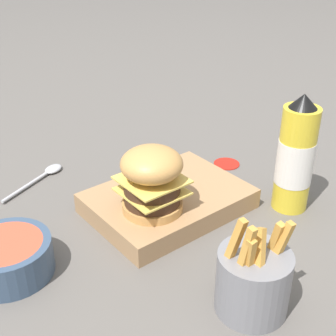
{
  "coord_description": "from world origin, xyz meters",
  "views": [
    {
      "loc": [
        -0.48,
        -0.55,
        0.49
      ],
      "look_at": [
        -0.03,
        0.02,
        0.09
      ],
      "focal_mm": 50.0,
      "sensor_mm": 36.0,
      "label": 1
    }
  ],
  "objects_px": {
    "fries_basket": "(253,280)",
    "spoon": "(45,174)",
    "ketchup_bottle": "(295,158)",
    "side_bowl": "(8,257)",
    "burger": "(152,179)",
    "serving_board": "(168,201)"
  },
  "relations": [
    {
      "from": "burger",
      "to": "fries_basket",
      "type": "distance_m",
      "value": 0.24
    },
    {
      "from": "serving_board",
      "to": "side_bowl",
      "type": "height_order",
      "value": "side_bowl"
    },
    {
      "from": "burger",
      "to": "ketchup_bottle",
      "type": "distance_m",
      "value": 0.26
    },
    {
      "from": "ketchup_bottle",
      "to": "burger",
      "type": "bearing_deg",
      "value": 156.23
    },
    {
      "from": "burger",
      "to": "spoon",
      "type": "distance_m",
      "value": 0.3
    },
    {
      "from": "burger",
      "to": "serving_board",
      "type": "bearing_deg",
      "value": 25.63
    },
    {
      "from": "fries_basket",
      "to": "spoon",
      "type": "distance_m",
      "value": 0.52
    },
    {
      "from": "fries_basket",
      "to": "spoon",
      "type": "relative_size",
      "value": 0.96
    },
    {
      "from": "burger",
      "to": "spoon",
      "type": "bearing_deg",
      "value": 103.56
    },
    {
      "from": "ketchup_bottle",
      "to": "fries_basket",
      "type": "distance_m",
      "value": 0.29
    },
    {
      "from": "serving_board",
      "to": "spoon",
      "type": "height_order",
      "value": "serving_board"
    },
    {
      "from": "side_bowl",
      "to": "ketchup_bottle",
      "type": "bearing_deg",
      "value": -17.14
    },
    {
      "from": "burger",
      "to": "side_bowl",
      "type": "relative_size",
      "value": 0.86
    },
    {
      "from": "side_bowl",
      "to": "spoon",
      "type": "xyz_separation_m",
      "value": [
        0.17,
        0.24,
        -0.02
      ]
    },
    {
      "from": "serving_board",
      "to": "side_bowl",
      "type": "xyz_separation_m",
      "value": [
        -0.3,
        0.02,
        0.01
      ]
    },
    {
      "from": "burger",
      "to": "ketchup_bottle",
      "type": "xyz_separation_m",
      "value": [
        0.24,
        -0.11,
        0.01
      ]
    },
    {
      "from": "burger",
      "to": "fries_basket",
      "type": "xyz_separation_m",
      "value": [
        -0.01,
        -0.24,
        -0.05
      ]
    },
    {
      "from": "ketchup_bottle",
      "to": "fries_basket",
      "type": "height_order",
      "value": "ketchup_bottle"
    },
    {
      "from": "burger",
      "to": "side_bowl",
      "type": "bearing_deg",
      "value": 169.98
    },
    {
      "from": "serving_board",
      "to": "burger",
      "type": "xyz_separation_m",
      "value": [
        -0.06,
        -0.03,
        0.08
      ]
    },
    {
      "from": "fries_basket",
      "to": "side_bowl",
      "type": "xyz_separation_m",
      "value": [
        -0.23,
        0.28,
        -0.02
      ]
    },
    {
      "from": "side_bowl",
      "to": "spoon",
      "type": "bearing_deg",
      "value": 54.24
    }
  ]
}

